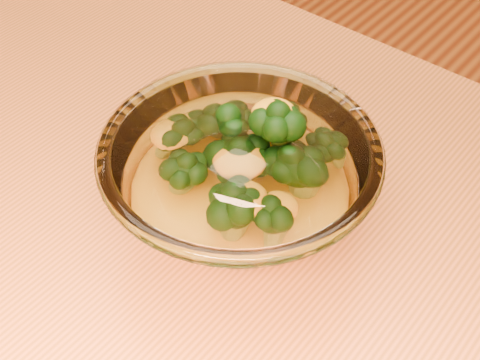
% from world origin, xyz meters
% --- Properties ---
extents(glass_bowl, '(0.22, 0.22, 0.10)m').
position_xyz_m(glass_bowl, '(-0.05, 0.09, 0.80)').
color(glass_bowl, white).
rests_on(glass_bowl, table).
extents(cheese_sauce, '(0.12, 0.12, 0.03)m').
position_xyz_m(cheese_sauce, '(-0.05, 0.09, 0.78)').
color(cheese_sauce, orange).
rests_on(cheese_sauce, glass_bowl).
extents(broccoli_heap, '(0.14, 0.14, 0.08)m').
position_xyz_m(broccoli_heap, '(-0.05, 0.11, 0.81)').
color(broccoli_heap, black).
rests_on(broccoli_heap, cheese_sauce).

